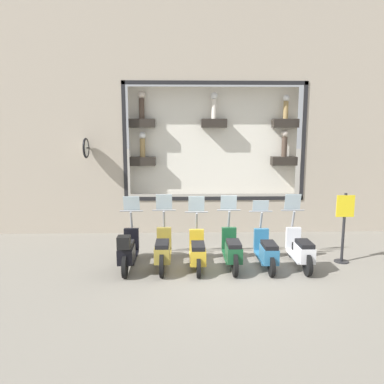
# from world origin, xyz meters

# --- Properties ---
(ground_plane) EXTENTS (120.00, 120.00, 0.00)m
(ground_plane) POSITION_xyz_m (0.00, 0.00, 0.00)
(ground_plane) COLOR gray
(building_facade) EXTENTS (1.23, 36.00, 10.04)m
(building_facade) POSITION_xyz_m (3.60, 0.00, 5.13)
(building_facade) COLOR #ADA08E
(building_facade) RESTS_ON ground_plane
(scooter_white_0) EXTENTS (1.80, 0.61, 1.69)m
(scooter_white_0) POSITION_xyz_m (0.18, -1.86, 0.44)
(scooter_white_0) COLOR black
(scooter_white_0) RESTS_ON ground_plane
(scooter_teal_1) EXTENTS (1.79, 0.60, 1.53)m
(scooter_teal_1) POSITION_xyz_m (0.17, -1.02, 0.42)
(scooter_teal_1) COLOR black
(scooter_teal_1) RESTS_ON ground_plane
(scooter_green_2) EXTENTS (1.81, 0.61, 1.67)m
(scooter_green_2) POSITION_xyz_m (0.18, -0.17, 0.45)
(scooter_green_2) COLOR black
(scooter_green_2) RESTS_ON ground_plane
(scooter_yellow_3) EXTENTS (1.79, 0.60, 1.65)m
(scooter_yellow_3) POSITION_xyz_m (0.17, 0.67, 0.42)
(scooter_yellow_3) COLOR black
(scooter_yellow_3) RESTS_ON ground_plane
(scooter_olive_4) EXTENTS (1.81, 0.60, 1.70)m
(scooter_olive_4) POSITION_xyz_m (0.18, 1.51, 0.45)
(scooter_olive_4) COLOR black
(scooter_olive_4) RESTS_ON ground_plane
(scooter_black_5) EXTENTS (1.81, 0.61, 1.65)m
(scooter_black_5) POSITION_xyz_m (0.12, 2.35, 0.48)
(scooter_black_5) COLOR black
(scooter_black_5) RESTS_ON ground_plane
(shop_sign_post) EXTENTS (0.36, 0.45, 1.79)m
(shop_sign_post) POSITION_xyz_m (0.51, -3.04, 0.97)
(shop_sign_post) COLOR #232326
(shop_sign_post) RESTS_ON ground_plane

